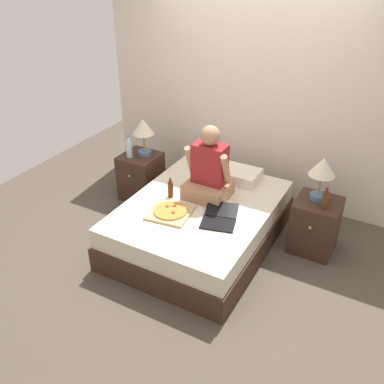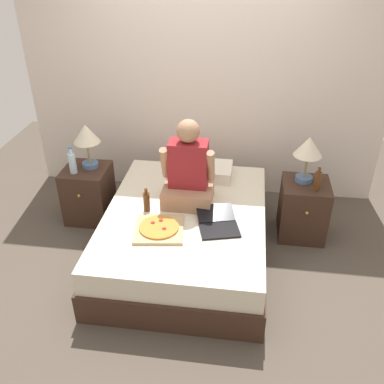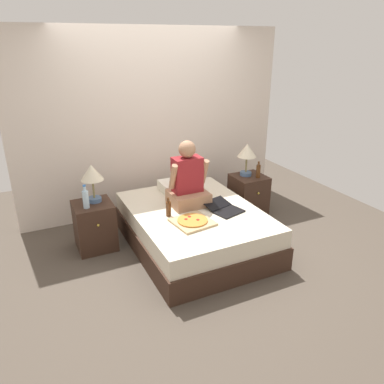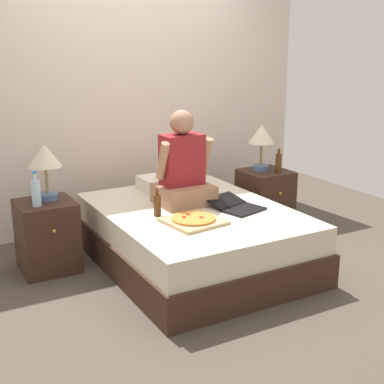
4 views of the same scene
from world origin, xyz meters
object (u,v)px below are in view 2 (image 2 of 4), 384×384
at_px(lamp_on_left_nightstand, 86,137).
at_px(laptop, 218,224).
at_px(nightstand_left, 89,193).
at_px(beer_bottle, 318,181).
at_px(bed, 186,234).
at_px(person_seated, 188,173).
at_px(nightstand_right, 303,209).
at_px(beer_bottle_on_bed, 147,201).
at_px(water_bottle, 72,162).
at_px(pizza_box, 159,228).
at_px(lamp_on_right_nightstand, 308,150).

height_order(lamp_on_left_nightstand, laptop, lamp_on_left_nightstand).
xyz_separation_m(nightstand_left, beer_bottle, (2.23, -0.10, 0.38)).
relative_size(nightstand_left, laptop, 1.18).
xyz_separation_m(bed, person_seated, (0.00, 0.18, 0.53)).
bearing_deg(laptop, beer_bottle, 33.56).
relative_size(nightstand_right, beer_bottle_on_bed, 2.60).
distance_m(lamp_on_left_nightstand, nightstand_right, 2.21).
bearing_deg(nightstand_right, water_bottle, -177.70).
bearing_deg(lamp_on_left_nightstand, laptop, -27.87).
height_order(bed, pizza_box, pizza_box).
distance_m(water_bottle, lamp_on_right_nightstand, 2.23).
xyz_separation_m(bed, nightstand_right, (1.08, 0.48, 0.05)).
xyz_separation_m(bed, water_bottle, (-1.16, 0.39, 0.45)).
xyz_separation_m(person_seated, laptop, (0.30, -0.37, -0.27)).
distance_m(nightstand_right, beer_bottle_on_bed, 1.53).
xyz_separation_m(lamp_on_left_nightstand, beer_bottle_on_bed, (0.70, -0.55, -0.33)).
bearing_deg(lamp_on_right_nightstand, person_seated, -161.84).
xyz_separation_m(person_seated, beer_bottle_on_bed, (-0.34, -0.21, -0.20)).
xyz_separation_m(lamp_on_left_nightstand, lamp_on_right_nightstand, (2.09, 0.00, 0.00)).
xyz_separation_m(beer_bottle, person_seated, (-1.15, -0.19, 0.10)).
height_order(nightstand_left, pizza_box, nightstand_left).
distance_m(bed, person_seated, 0.56).
bearing_deg(bed, laptop, -30.96).
height_order(lamp_on_left_nightstand, water_bottle, lamp_on_left_nightstand).
distance_m(nightstand_left, lamp_on_right_nightstand, 2.22).
height_order(lamp_on_left_nightstand, person_seated, person_seated).
height_order(lamp_on_right_nightstand, beer_bottle_on_bed, lamp_on_right_nightstand).
bearing_deg(pizza_box, laptop, 14.26).
height_order(nightstand_left, lamp_on_left_nightstand, lamp_on_left_nightstand).
relative_size(nightstand_left, lamp_on_left_nightstand, 1.27).
height_order(water_bottle, beer_bottle_on_bed, water_bottle).
distance_m(lamp_on_right_nightstand, beer_bottle, 0.29).
relative_size(lamp_on_left_nightstand, nightstand_right, 0.79).
relative_size(person_seated, beer_bottle_on_bed, 3.55).
bearing_deg(laptop, person_seated, 129.67).
bearing_deg(beer_bottle, nightstand_left, 177.44).
xyz_separation_m(beer_bottle, laptop, (-0.85, -0.56, -0.17)).
distance_m(nightstand_left, beer_bottle, 2.27).
relative_size(lamp_on_left_nightstand, water_bottle, 1.63).
relative_size(bed, person_seated, 2.40).
relative_size(nightstand_right, beer_bottle, 2.49).
distance_m(lamp_on_left_nightstand, laptop, 1.57).
xyz_separation_m(nightstand_left, lamp_on_left_nightstand, (0.04, 0.05, 0.61)).
bearing_deg(beer_bottle_on_bed, laptop, -13.73).
height_order(water_bottle, nightstand_right, water_bottle).
relative_size(water_bottle, person_seated, 0.35).
height_order(water_bottle, person_seated, person_seated).
relative_size(bed, lamp_on_left_nightstand, 4.16).
distance_m(nightstand_left, beer_bottle_on_bed, 0.94).
bearing_deg(lamp_on_right_nightstand, beer_bottle, -56.31).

